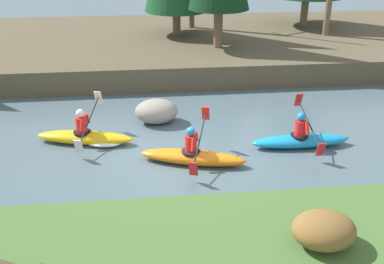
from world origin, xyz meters
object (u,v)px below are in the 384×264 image
kayaker_middle (194,155)px  kayaker_trailing (89,137)px  boulder_midstream (156,111)px  kayaker_lead (302,139)px

kayaker_middle → kayaker_trailing: 3.13m
kayaker_trailing → boulder_midstream: size_ratio=2.14×
kayaker_lead → boulder_midstream: size_ratio=2.13×
boulder_midstream → kayaker_middle: bearing=-72.7°
kayaker_lead → boulder_midstream: kayaker_lead is taller
kayaker_lead → kayaker_trailing: (-5.80, 0.84, -0.02)m
kayaker_lead → boulder_midstream: 4.39m
kayaker_trailing → boulder_midstream: 2.29m
kayaker_middle → boulder_midstream: bearing=123.5°
kayaker_middle → kayaker_trailing: bearing=168.4°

